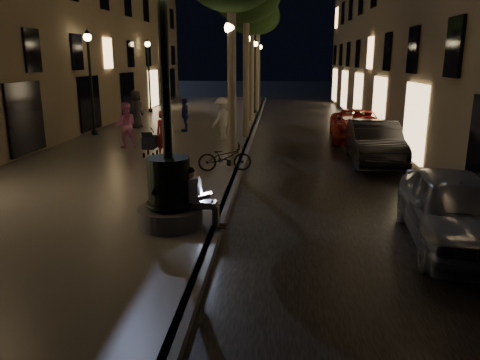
# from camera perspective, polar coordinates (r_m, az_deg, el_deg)

# --- Properties ---
(ground) EXTENTS (120.00, 120.00, 0.00)m
(ground) POSITION_cam_1_polar(r_m,az_deg,el_deg) (22.76, 1.39, 5.18)
(ground) COLOR black
(ground) RESTS_ON ground
(cobble_lane) EXTENTS (6.00, 45.00, 0.02)m
(cobble_lane) POSITION_cam_1_polar(r_m,az_deg,el_deg) (22.78, 8.97, 5.05)
(cobble_lane) COLOR black
(cobble_lane) RESTS_ON ground
(promenade) EXTENTS (8.00, 45.00, 0.20)m
(promenade) POSITION_cam_1_polar(r_m,az_deg,el_deg) (23.31, -8.52, 5.50)
(promenade) COLOR slate
(promenade) RESTS_ON ground
(curb_strip) EXTENTS (0.25, 45.00, 0.20)m
(curb_strip) POSITION_cam_1_polar(r_m,az_deg,el_deg) (22.74, 1.39, 5.43)
(curb_strip) COLOR #59595B
(curb_strip) RESTS_ON ground
(fountain_lamppost) EXTENTS (1.40, 1.40, 5.21)m
(fountain_lamppost) POSITION_cam_1_polar(r_m,az_deg,el_deg) (10.00, -8.65, -0.00)
(fountain_lamppost) COLOR #59595B
(fountain_lamppost) RESTS_ON promenade
(seated_man_laptop) EXTENTS (0.93, 0.32, 1.30)m
(seated_man_laptop) POSITION_cam_1_polar(r_m,az_deg,el_deg) (9.97, -5.15, -1.84)
(seated_man_laptop) COLOR gray
(seated_man_laptop) RESTS_ON promenade
(tree_third) EXTENTS (3.00, 3.00, 7.20)m
(tree_third) POSITION_cam_1_polar(r_m,az_deg,el_deg) (27.57, 1.45, 19.61)
(tree_third) COLOR #6B604C
(tree_third) RESTS_ON promenade
(tree_far) EXTENTS (3.00, 3.00, 7.50)m
(tree_far) POSITION_cam_1_polar(r_m,az_deg,el_deg) (33.56, 2.22, 19.20)
(tree_far) COLOR #6B604C
(tree_far) RESTS_ON promenade
(lamp_curb_a) EXTENTS (0.36, 0.36, 4.81)m
(lamp_curb_a) POSITION_cam_1_polar(r_m,az_deg,el_deg) (15.51, -1.21, 12.83)
(lamp_curb_a) COLOR black
(lamp_curb_a) RESTS_ON promenade
(lamp_curb_b) EXTENTS (0.36, 0.36, 4.81)m
(lamp_curb_b) POSITION_cam_1_polar(r_m,az_deg,el_deg) (23.48, 0.83, 13.41)
(lamp_curb_b) COLOR black
(lamp_curb_b) RESTS_ON promenade
(lamp_curb_c) EXTENTS (0.36, 0.36, 4.81)m
(lamp_curb_c) POSITION_cam_1_polar(r_m,az_deg,el_deg) (31.46, 1.84, 13.69)
(lamp_curb_c) COLOR black
(lamp_curb_c) RESTS_ON promenade
(lamp_curb_d) EXTENTS (0.36, 0.36, 4.81)m
(lamp_curb_d) POSITION_cam_1_polar(r_m,az_deg,el_deg) (39.45, 2.44, 13.85)
(lamp_curb_d) COLOR black
(lamp_curb_d) RESTS_ON promenade
(lamp_left_b) EXTENTS (0.36, 0.36, 4.81)m
(lamp_left_b) POSITION_cam_1_polar(r_m,az_deg,el_deg) (23.11, -17.84, 12.72)
(lamp_left_b) COLOR black
(lamp_left_b) RESTS_ON promenade
(lamp_left_c) EXTENTS (0.36, 0.36, 4.81)m
(lamp_left_c) POSITION_cam_1_polar(r_m,az_deg,el_deg) (32.60, -11.08, 13.46)
(lamp_left_c) COLOR black
(lamp_left_c) RESTS_ON promenade
(stroller) EXTENTS (0.44, 1.02, 1.05)m
(stroller) POSITION_cam_1_polar(r_m,az_deg,el_deg) (17.53, -10.91, 4.52)
(stroller) COLOR black
(stroller) RESTS_ON promenade
(car_front) EXTENTS (2.21, 4.59, 1.51)m
(car_front) POSITION_cam_1_polar(r_m,az_deg,el_deg) (10.38, 24.64, -3.28)
(car_front) COLOR #929598
(car_front) RESTS_ON ground
(car_second) EXTENTS (1.80, 4.74, 1.54)m
(car_second) POSITION_cam_1_polar(r_m,az_deg,el_deg) (17.50, 16.07, 4.35)
(car_second) COLOR black
(car_second) RESTS_ON ground
(car_third) EXTENTS (2.77, 5.35, 1.44)m
(car_third) POSITION_cam_1_polar(r_m,az_deg,el_deg) (22.33, 14.16, 6.44)
(car_third) COLOR maroon
(car_third) RESTS_ON ground
(pedestrian_red) EXTENTS (0.74, 0.68, 1.69)m
(pedestrian_red) POSITION_cam_1_polar(r_m,az_deg,el_deg) (17.47, -9.25, 5.62)
(pedestrian_red) COLOR red
(pedestrian_red) RESTS_ON promenade
(pedestrian_pink) EXTENTS (1.06, 0.93, 1.82)m
(pedestrian_pink) POSITION_cam_1_polar(r_m,az_deg,el_deg) (19.51, -13.78, 6.51)
(pedestrian_pink) COLOR pink
(pedestrian_pink) RESTS_ON promenade
(pedestrian_white) EXTENTS (1.22, 1.40, 1.87)m
(pedestrian_white) POSITION_cam_1_polar(r_m,az_deg,el_deg) (20.78, -2.24, 7.45)
(pedestrian_white) COLOR silver
(pedestrian_white) RESTS_ON promenade
(pedestrian_blue) EXTENTS (0.65, 1.03, 1.64)m
(pedestrian_blue) POSITION_cam_1_polar(r_m,az_deg,el_deg) (23.43, -6.73, 7.88)
(pedestrian_blue) COLOR navy
(pedestrian_blue) RESTS_ON promenade
(pedestrian_dark) EXTENTS (0.78, 1.04, 1.95)m
(pedestrian_dark) POSITION_cam_1_polar(r_m,az_deg,el_deg) (25.20, -12.58, 8.45)
(pedestrian_dark) COLOR #2F2E32
(pedestrian_dark) RESTS_ON promenade
(bicycle) EXTENTS (1.78, 0.89, 0.90)m
(bicycle) POSITION_cam_1_polar(r_m,az_deg,el_deg) (14.98, -1.86, 2.80)
(bicycle) COLOR black
(bicycle) RESTS_ON promenade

